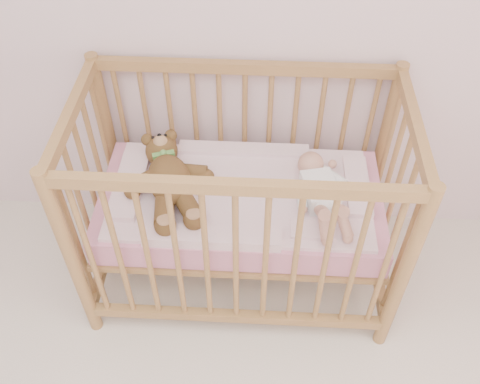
# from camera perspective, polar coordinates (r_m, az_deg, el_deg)

# --- Properties ---
(crib) EXTENTS (1.36, 0.76, 1.00)m
(crib) POSITION_cam_1_polar(r_m,az_deg,el_deg) (2.34, 0.07, -1.14)
(crib) COLOR #9C7742
(crib) RESTS_ON floor
(mattress) EXTENTS (1.22, 0.62, 0.13)m
(mattress) POSITION_cam_1_polar(r_m,az_deg,el_deg) (2.35, 0.07, -1.39)
(mattress) COLOR pink
(mattress) RESTS_ON crib
(blanket) EXTENTS (1.10, 0.58, 0.06)m
(blanket) POSITION_cam_1_polar(r_m,az_deg,el_deg) (2.29, 0.07, -0.13)
(blanket) COLOR pink
(blanket) RESTS_ON mattress
(baby) EXTENTS (0.36, 0.55, 0.12)m
(baby) POSITION_cam_1_polar(r_m,az_deg,el_deg) (2.24, 8.59, 0.48)
(baby) COLOR white
(baby) RESTS_ON blanket
(teddy_bear) EXTENTS (0.56, 0.66, 0.16)m
(teddy_bear) POSITION_cam_1_polar(r_m,az_deg,el_deg) (2.25, -7.56, 1.29)
(teddy_bear) COLOR brown
(teddy_bear) RESTS_ON blanket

